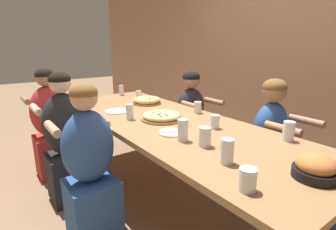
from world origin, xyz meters
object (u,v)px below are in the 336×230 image
(drinking_glass_f, at_px, (248,181))
(drinking_glass_h, at_px, (121,91))
(diner_near_center, at_px, (90,171))
(diner_far_midleft, at_px, (190,121))
(empty_plate_b, at_px, (117,111))
(drinking_glass_b, at_px, (130,113))
(skillet_bowl, at_px, (316,168))
(pizza_board_main, at_px, (162,116))
(diner_near_midleft, at_px, (66,144))
(drinking_glass_c, at_px, (139,96))
(drinking_glass_d, at_px, (215,122))
(empty_plate_a, at_px, (172,133))
(diner_near_left, at_px, (51,128))
(drinking_glass_i, at_px, (205,138))
(drinking_glass_g, at_px, (227,152))
(drinking_glass_a, at_px, (289,132))
(pizza_board_second, at_px, (147,101))
(drinking_glass_e, at_px, (183,131))
(diner_far_midright, at_px, (269,148))
(cocktail_glass_blue, at_px, (198,108))

(drinking_glass_f, xyz_separation_m, drinking_glass_h, (-2.34, 0.55, 0.01))
(diner_near_center, xyz_separation_m, diner_far_midleft, (-0.56, 1.41, -0.02))
(empty_plate_b, distance_m, drinking_glass_b, 0.30)
(skillet_bowl, xyz_separation_m, diner_near_center, (-1.17, -0.70, -0.29))
(pizza_board_main, distance_m, diner_near_midleft, 0.87)
(drinking_glass_c, distance_m, drinking_glass_d, 1.24)
(empty_plate_a, xyz_separation_m, diner_near_midleft, (-0.82, -0.54, -0.23))
(pizza_board_main, relative_size, diner_near_left, 0.31)
(empty_plate_b, bearing_deg, drinking_glass_f, -4.96)
(empty_plate_b, bearing_deg, drinking_glass_i, 3.59)
(drinking_glass_d, height_order, diner_near_left, diner_near_left)
(diner_far_midleft, bearing_deg, drinking_glass_f, 56.53)
(diner_far_midleft, bearing_deg, drinking_glass_g, 55.85)
(drinking_glass_a, relative_size, diner_near_midleft, 0.11)
(empty_plate_b, relative_size, diner_near_midleft, 0.20)
(drinking_glass_d, bearing_deg, diner_near_center, -111.00)
(drinking_glass_f, relative_size, diner_near_midleft, 0.09)
(drinking_glass_c, height_order, diner_near_center, diner_near_center)
(pizza_board_main, bearing_deg, empty_plate_b, -157.49)
(pizza_board_second, relative_size, drinking_glass_c, 2.73)
(drinking_glass_e, height_order, diner_far_midright, diner_far_midright)
(empty_plate_a, height_order, diner_near_midleft, diner_near_midleft)
(drinking_glass_i, distance_m, diner_near_left, 1.83)
(diner_near_midleft, bearing_deg, skillet_bowl, -68.08)
(drinking_glass_c, bearing_deg, diner_near_center, -45.51)
(drinking_glass_e, relative_size, diner_far_midleft, 0.14)
(empty_plate_a, distance_m, drinking_glass_i, 0.32)
(pizza_board_second, xyz_separation_m, drinking_glass_b, (0.44, -0.44, 0.03))
(cocktail_glass_blue, height_order, drinking_glass_a, cocktail_glass_blue)
(drinking_glass_d, xyz_separation_m, diner_near_left, (-1.50, -0.88, -0.28))
(drinking_glass_d, bearing_deg, drinking_glass_f, -36.52)
(pizza_board_main, bearing_deg, diner_far_midright, 51.62)
(empty_plate_a, height_order, diner_near_left, diner_near_left)
(empty_plate_a, distance_m, empty_plate_b, 0.80)
(pizza_board_second, xyz_separation_m, drinking_glass_f, (1.74, -0.55, 0.01))
(diner_near_center, bearing_deg, empty_plate_b, 48.83)
(skillet_bowl, xyz_separation_m, drinking_glass_i, (-0.61, -0.14, 0.00))
(pizza_board_main, xyz_separation_m, drinking_glass_a, (0.91, 0.40, 0.03))
(diner_near_center, relative_size, diner_near_left, 0.99)
(drinking_glass_d, height_order, diner_far_midright, diner_far_midright)
(pizza_board_second, bearing_deg, diner_near_left, -117.23)
(drinking_glass_e, height_order, diner_near_center, diner_near_center)
(pizza_board_second, xyz_separation_m, drinking_glass_e, (1.10, -0.39, 0.03))
(cocktail_glass_blue, relative_size, drinking_glass_e, 0.91)
(drinking_glass_a, xyz_separation_m, drinking_glass_f, (0.23, -0.73, -0.01))
(pizza_board_main, height_order, drinking_glass_d, drinking_glass_d)
(pizza_board_main, height_order, diner_near_left, diner_near_left)
(pizza_board_second, height_order, diner_far_midright, diner_far_midright)
(empty_plate_a, height_order, drinking_glass_a, drinking_glass_a)
(drinking_glass_g, height_order, diner_near_center, diner_near_center)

